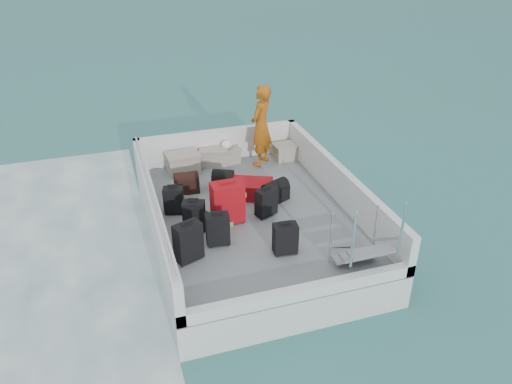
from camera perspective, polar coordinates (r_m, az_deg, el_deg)
ground at (r=9.45m, az=-0.59°, el=-5.62°), size 160.00×160.00×0.00m
ferry_hull at (r=9.28m, az=-0.60°, el=-4.10°), size 3.60×5.00×0.60m
deck at (r=9.12m, az=-0.61°, el=-2.47°), size 3.30×4.70×0.02m
deck_fittings at (r=8.76m, az=2.17°, el=-1.01°), size 3.60×5.00×0.90m
suitcase_0 at (r=7.82m, az=-7.74°, el=-5.73°), size 0.48×0.38×0.66m
suitcase_1 at (r=8.56m, az=-7.09°, el=-2.74°), size 0.42×0.33×0.56m
suitcase_2 at (r=9.11m, az=-9.40°, el=-0.98°), size 0.39×0.29×0.51m
suitcase_4 at (r=8.15m, az=-4.40°, el=-4.32°), size 0.40×0.26×0.56m
suitcase_5 at (r=8.68m, az=-3.27°, el=-1.26°), size 0.56×0.35×0.76m
suitcase_6 at (r=7.94m, az=3.36°, el=-5.39°), size 0.40×0.26×0.53m
suitcase_7 at (r=8.91m, az=1.18°, el=-1.21°), size 0.43×0.35×0.53m
suitcase_8 at (r=9.58m, az=-0.53°, el=0.36°), size 0.94×0.80×0.31m
duffel_0 at (r=9.83m, az=-7.92°, el=0.87°), size 0.47×0.31×0.32m
duffel_1 at (r=9.85m, az=-3.78°, el=1.17°), size 0.50×0.45×0.32m
duffel_2 at (r=9.43m, az=2.21°, el=-0.13°), size 0.58×0.48×0.32m
crate_0 at (r=10.61m, az=-8.35°, el=3.26°), size 0.68×0.49×0.39m
crate_1 at (r=10.87m, az=-4.82°, el=4.02°), size 0.67×0.55×0.35m
crate_2 at (r=10.94m, az=-3.32°, el=4.13°), size 0.55×0.41×0.31m
crate_3 at (r=11.11m, az=3.50°, el=4.56°), size 0.56×0.40×0.32m
yellow_bag at (r=11.33m, az=3.09°, el=4.77°), size 0.28×0.26×0.22m
white_bag at (r=10.84m, az=-3.36°, el=5.31°), size 0.24×0.24×0.18m
passenger at (r=10.59m, az=0.59°, el=7.57°), size 0.75×0.76×1.76m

